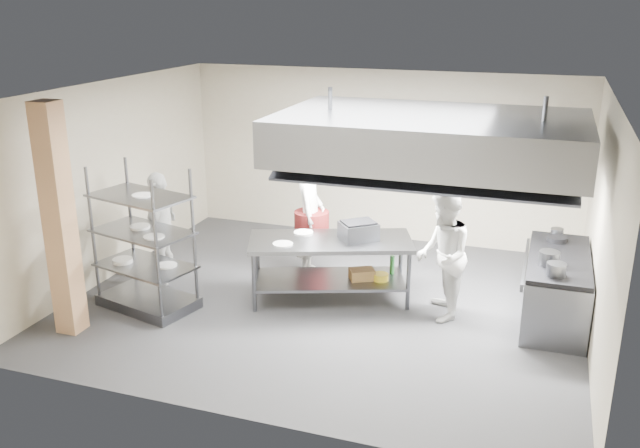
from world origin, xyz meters
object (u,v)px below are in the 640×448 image
(chef_plating, at_px, (161,228))
(stockpot, at_px, (549,258))
(chef_head, at_px, (310,216))
(chef_line, at_px, (443,255))
(pass_rack, at_px, (143,239))
(island, at_px, (330,269))
(cooking_range, at_px, (556,290))
(griddle, at_px, (358,231))

(chef_plating, distance_m, stockpot, 5.55)
(chef_head, height_order, chef_line, chef_head)
(pass_rack, xyz_separation_m, stockpot, (5.29, 1.10, -0.01))
(island, distance_m, chef_plating, 2.65)
(island, height_order, cooking_range, island)
(pass_rack, distance_m, stockpot, 5.40)
(chef_plating, height_order, griddle, chef_plating)
(cooking_range, distance_m, chef_plating, 5.73)
(cooking_range, relative_size, chef_line, 1.12)
(cooking_range, bearing_deg, chef_plating, -173.96)
(pass_rack, relative_size, stockpot, 7.76)
(chef_line, relative_size, stockpot, 6.89)
(pass_rack, relative_size, cooking_range, 1.00)
(chef_line, xyz_separation_m, griddle, (-1.22, 0.20, 0.14))
(island, bearing_deg, pass_rack, -175.81)
(chef_plating, bearing_deg, griddle, 85.26)
(pass_rack, distance_m, cooking_range, 5.65)
(chef_line, distance_m, griddle, 1.25)
(pass_rack, height_order, griddle, pass_rack)
(chef_line, bearing_deg, pass_rack, -89.65)
(cooking_range, distance_m, stockpot, 0.69)
(island, bearing_deg, griddle, 0.51)
(island, relative_size, pass_rack, 1.14)
(chef_plating, height_order, stockpot, chef_plating)
(cooking_range, bearing_deg, chef_line, -163.41)
(island, relative_size, chef_head, 1.20)
(pass_rack, distance_m, chef_head, 2.55)
(cooking_range, relative_size, griddle, 4.05)
(chef_plating, distance_m, griddle, 3.00)
(chef_line, height_order, chef_plating, chef_line)
(cooking_range, distance_m, chef_line, 1.61)
(island, height_order, chef_plating, chef_plating)
(pass_rack, height_order, chef_plating, pass_rack)
(chef_head, xyz_separation_m, chef_line, (2.18, -0.83, -0.07))
(chef_plating, bearing_deg, pass_rack, 4.85)
(cooking_range, bearing_deg, griddle, -174.89)
(pass_rack, xyz_separation_m, chef_line, (3.95, 1.01, -0.11))
(cooking_range, bearing_deg, chef_head, 174.00)
(island, xyz_separation_m, pass_rack, (-2.35, -1.07, 0.55))
(chef_line, bearing_deg, chef_plating, -101.86)
(pass_rack, distance_m, chef_plating, 0.90)
(stockpot, bearing_deg, cooking_range, 68.89)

